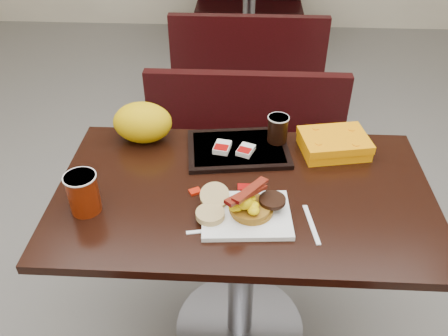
# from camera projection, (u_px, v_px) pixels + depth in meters

# --- Properties ---
(floor) EXTENTS (6.00, 7.00, 0.01)m
(floor) POSITION_uv_depth(u_px,v_px,m) (239.00, 329.00, 1.95)
(floor) COLOR gray
(floor) RESTS_ON ground
(table_near) EXTENTS (1.20, 0.70, 0.75)m
(table_near) POSITION_uv_depth(u_px,v_px,m) (241.00, 268.00, 1.72)
(table_near) COLOR black
(table_near) RESTS_ON floor
(bench_near_n) EXTENTS (1.00, 0.46, 0.72)m
(bench_near_n) POSITION_uv_depth(u_px,v_px,m) (245.00, 160.00, 2.29)
(bench_near_n) COLOR black
(bench_near_n) RESTS_ON floor
(table_far) EXTENTS (1.20, 0.70, 0.75)m
(table_far) POSITION_uv_depth(u_px,v_px,m) (249.00, 20.00, 3.79)
(table_far) COLOR black
(table_far) RESTS_ON floor
(bench_far_s) EXTENTS (1.00, 0.46, 0.72)m
(bench_far_s) POSITION_uv_depth(u_px,v_px,m) (248.00, 58.00, 3.25)
(bench_far_s) COLOR black
(bench_far_s) RESTS_ON floor
(platter) EXTENTS (0.28, 0.22, 0.02)m
(platter) POSITION_uv_depth(u_px,v_px,m) (246.00, 215.00, 1.39)
(platter) COLOR white
(platter) RESTS_ON table_near
(pancake_stack) EXTENTS (0.16, 0.16, 0.03)m
(pancake_stack) POSITION_uv_depth(u_px,v_px,m) (252.00, 208.00, 1.39)
(pancake_stack) COLOR #996719
(pancake_stack) RESTS_ON platter
(sausage_patty) EXTENTS (0.08, 0.08, 0.01)m
(sausage_patty) POSITION_uv_depth(u_px,v_px,m) (272.00, 200.00, 1.38)
(sausage_patty) COLOR black
(sausage_patty) RESTS_ON pancake_stack
(scrambled_eggs) EXTENTS (0.09, 0.08, 0.04)m
(scrambled_eggs) POSITION_uv_depth(u_px,v_px,m) (244.00, 203.00, 1.35)
(scrambled_eggs) COLOR #FCDC05
(scrambled_eggs) RESTS_ON pancake_stack
(bacon_strips) EXTENTS (0.15, 0.16, 0.01)m
(bacon_strips) POSITION_uv_depth(u_px,v_px,m) (246.00, 193.00, 1.34)
(bacon_strips) COLOR #450405
(bacon_strips) RESTS_ON scrambled_eggs
(muffin_bottom) EXTENTS (0.09, 0.09, 0.02)m
(muffin_bottom) POSITION_uv_depth(u_px,v_px,m) (210.00, 214.00, 1.37)
(muffin_bottom) COLOR tan
(muffin_bottom) RESTS_ON platter
(muffin_top) EXTENTS (0.09, 0.09, 0.05)m
(muffin_top) POSITION_uv_depth(u_px,v_px,m) (215.00, 196.00, 1.42)
(muffin_top) COLOR tan
(muffin_top) RESTS_ON platter
(coffee_cup_near) EXTENTS (0.09, 0.09, 0.13)m
(coffee_cup_near) POSITION_uv_depth(u_px,v_px,m) (83.00, 193.00, 1.38)
(coffee_cup_near) COLOR #9C2205
(coffee_cup_near) RESTS_ON table_near
(fork) EXTENTS (0.13, 0.05, 0.00)m
(fork) POSITION_uv_depth(u_px,v_px,m) (202.00, 231.00, 1.35)
(fork) COLOR white
(fork) RESTS_ON table_near
(knife) EXTENTS (0.04, 0.17, 0.00)m
(knife) POSITION_uv_depth(u_px,v_px,m) (311.00, 224.00, 1.37)
(knife) COLOR white
(knife) RESTS_ON table_near
(condiment_syrup) EXTENTS (0.04, 0.04, 0.01)m
(condiment_syrup) POSITION_uv_depth(u_px,v_px,m) (195.00, 191.00, 1.48)
(condiment_syrup) COLOR #B51A07
(condiment_syrup) RESTS_ON table_near
(condiment_ketchup) EXTENTS (0.04, 0.03, 0.01)m
(condiment_ketchup) POSITION_uv_depth(u_px,v_px,m) (244.00, 188.00, 1.50)
(condiment_ketchup) COLOR #8C0504
(condiment_ketchup) RESTS_ON table_near
(tray) EXTENTS (0.38, 0.29, 0.02)m
(tray) POSITION_uv_depth(u_px,v_px,m) (238.00, 149.00, 1.66)
(tray) COLOR black
(tray) RESTS_ON table_near
(hashbrown_sleeve_left) EXTENTS (0.07, 0.08, 0.02)m
(hashbrown_sleeve_left) POSITION_uv_depth(u_px,v_px,m) (222.00, 147.00, 1.64)
(hashbrown_sleeve_left) COLOR silver
(hashbrown_sleeve_left) RESTS_ON tray
(hashbrown_sleeve_right) EXTENTS (0.07, 0.08, 0.02)m
(hashbrown_sleeve_right) POSITION_uv_depth(u_px,v_px,m) (246.00, 150.00, 1.63)
(hashbrown_sleeve_right) COLOR silver
(hashbrown_sleeve_right) RESTS_ON tray
(coffee_cup_far) EXTENTS (0.08, 0.08, 0.10)m
(coffee_cup_far) POSITION_uv_depth(u_px,v_px,m) (278.00, 129.00, 1.66)
(coffee_cup_far) COLOR black
(coffee_cup_far) RESTS_ON tray
(clamshell) EXTENTS (0.26, 0.21, 0.06)m
(clamshell) POSITION_uv_depth(u_px,v_px,m) (334.00, 144.00, 1.65)
(clamshell) COLOR orange
(clamshell) RESTS_ON table_near
(paper_bag) EXTENTS (0.26, 0.23, 0.15)m
(paper_bag) POSITION_uv_depth(u_px,v_px,m) (143.00, 122.00, 1.68)
(paper_bag) COLOR yellow
(paper_bag) RESTS_ON table_near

